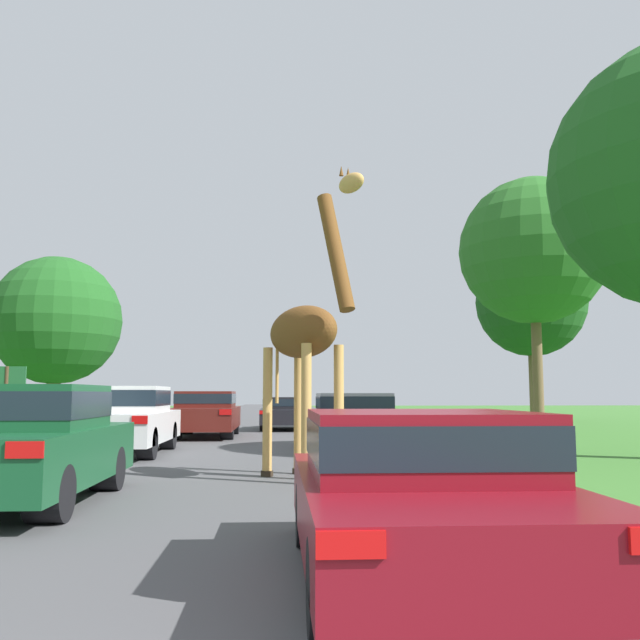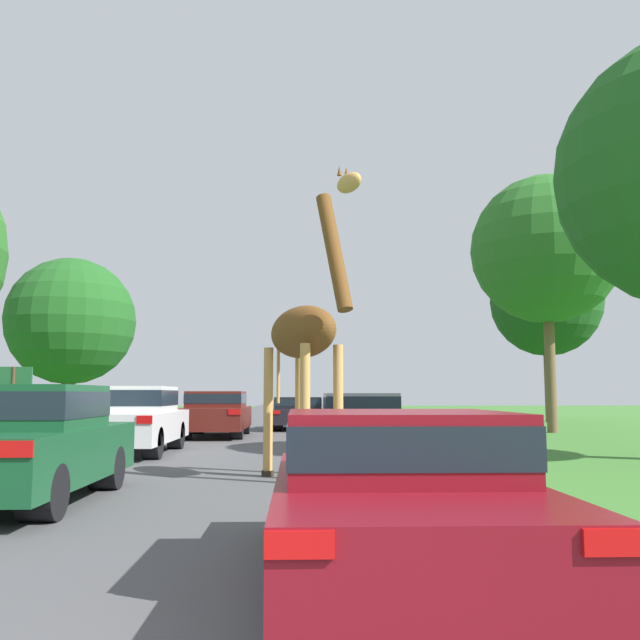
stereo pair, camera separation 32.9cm
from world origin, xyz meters
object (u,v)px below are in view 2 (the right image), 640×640
giraffe_near_road (306,336)px  car_far_ahead (136,418)px  car_rear_follower (216,412)px  tree_right_cluster (546,250)px  car_queue_right (298,412)px  tree_mid_field (546,301)px  car_lead_maroon (397,489)px  sign_post (13,397)px  tree_centre_back (71,321)px  car_verge_right (17,441)px  car_queue_left (360,419)px

giraffe_near_road → car_far_ahead: bearing=-81.9°
car_rear_follower → tree_right_cluster: tree_right_cluster is taller
car_far_ahead → tree_right_cluster: size_ratio=0.49×
car_queue_right → tree_mid_field: 15.41m
car_lead_maroon → sign_post: 10.19m
tree_centre_back → tree_mid_field: bearing=12.2°
car_lead_maroon → car_verge_right: 5.68m
car_lead_maroon → sign_post: sign_post is taller
car_verge_right → car_rear_follower: car_verge_right is taller
car_queue_left → tree_right_cluster: size_ratio=0.44×
car_rear_follower → tree_centre_back: (-6.99, 6.54, 3.66)m
car_lead_maroon → car_rear_follower: 17.50m
tree_right_cluster → car_far_ahead: bearing=-147.5°
car_verge_right → tree_centre_back: tree_centre_back is taller
giraffe_near_road → tree_right_cluster: (9.02, 13.07, 4.33)m
giraffe_near_road → car_queue_left: (1.44, 5.88, -1.59)m
giraffe_near_road → car_queue_right: bearing=-120.1°
car_verge_right → tree_centre_back: 21.24m
tree_mid_field → car_queue_right: bearing=-150.9°
car_far_ahead → car_queue_right: bearing=70.5°
car_rear_follower → sign_post: size_ratio=2.52×
giraffe_near_road → car_queue_left: giraffe_near_road is taller
car_rear_follower → car_far_ahead: bearing=-99.9°
car_lead_maroon → tree_centre_back: (-10.38, 23.70, 3.77)m
car_queue_right → car_rear_follower: bearing=-121.7°
giraffe_near_road → tree_right_cluster: 16.46m
giraffe_near_road → car_queue_right: (-0.12, 15.48, -1.66)m
car_verge_right → tree_right_cluster: tree_right_cluster is taller
car_lead_maroon → car_verge_right: bearing=139.6°
giraffe_near_road → tree_mid_field: bearing=-149.6°
car_verge_right → tree_mid_field: 30.10m
tree_mid_field → car_verge_right: bearing=-123.1°
car_lead_maroon → tree_mid_field: (11.88, 28.49, 5.39)m
car_queue_left → tree_right_cluster: (7.58, 7.19, 5.92)m
tree_right_cluster → sign_post: bearing=-143.0°
car_queue_left → tree_mid_field: 20.65m
car_queue_right → car_rear_follower: car_rear_follower is taller
car_lead_maroon → car_queue_left: size_ratio=0.96×
car_lead_maroon → sign_post: (-6.21, 8.05, 0.65)m
giraffe_near_road → car_verge_right: (-3.70, -2.32, -1.55)m
tree_right_cluster → tree_mid_field: 10.07m
car_lead_maroon → sign_post: size_ratio=2.08×
car_lead_maroon → car_rear_follower: bearing=101.2°
giraffe_near_road → car_rear_follower: 11.62m
car_verge_right → tree_mid_field: tree_mid_field is taller
tree_mid_field → car_rear_follower: bearing=-143.4°
tree_centre_back → car_rear_follower: bearing=-43.1°
car_lead_maroon → car_verge_right: size_ratio=0.95×
car_queue_right → car_verge_right: car_verge_right is taller
sign_post → car_verge_right: bearing=-66.7°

